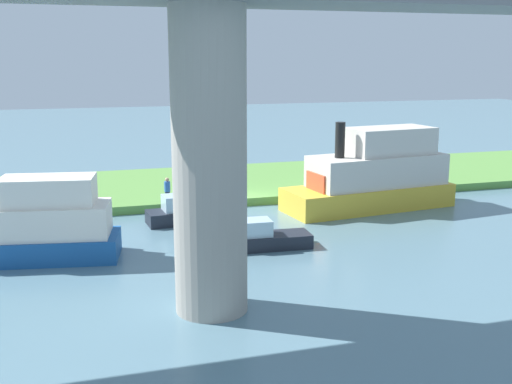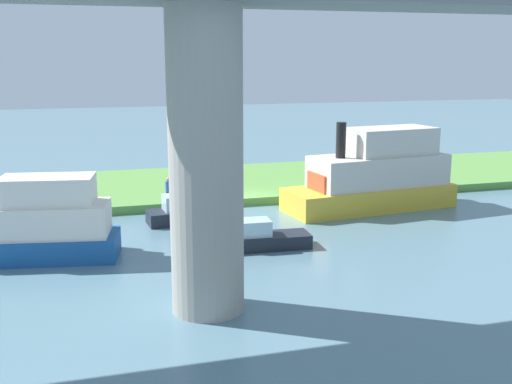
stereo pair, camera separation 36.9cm
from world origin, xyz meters
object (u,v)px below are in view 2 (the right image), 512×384
at_px(mooring_post, 313,184).
at_px(marker_buoy, 200,273).
at_px(houseboat_blue, 32,226).
at_px(pontoon_yellow, 188,212).
at_px(person_on_bank, 168,189).
at_px(skiff_small, 16,223).
at_px(bridge_pylon, 206,164).
at_px(riverboat_paddlewheel, 262,238).
at_px(motorboat_red, 375,176).

height_order(mooring_post, marker_buoy, mooring_post).
xyz_separation_m(houseboat_blue, marker_buoy, (-6.65, 4.64, -1.27)).
height_order(mooring_post, pontoon_yellow, pontoon_yellow).
distance_m(mooring_post, marker_buoy, 16.21).
height_order(person_on_bank, skiff_small, person_on_bank).
distance_m(person_on_bank, skiff_small, 8.86).
relative_size(mooring_post, marker_buoy, 1.57).
xyz_separation_m(person_on_bank, pontoon_yellow, (-0.55, 3.42, -0.64)).
bearing_deg(mooring_post, houseboat_blue, 26.29).
distance_m(bridge_pylon, houseboat_blue, 10.74).
bearing_deg(marker_buoy, riverboat_paddlewheel, -138.10).
bearing_deg(houseboat_blue, marker_buoy, 145.09).
height_order(riverboat_paddlewheel, houseboat_blue, houseboat_blue).
bearing_deg(pontoon_yellow, riverboat_paddlewheel, 114.31).
xyz_separation_m(motorboat_red, riverboat_paddlewheel, (8.74, 5.82, -1.44)).
bearing_deg(pontoon_yellow, marker_buoy, 82.97).
bearing_deg(marker_buoy, bridge_pylon, 84.66).
xyz_separation_m(person_on_bank, motorboat_red, (-11.85, 3.28, 0.74)).
distance_m(motorboat_red, riverboat_paddlewheel, 10.60).
xyz_separation_m(motorboat_red, marker_buoy, (12.41, 9.11, -1.69)).
height_order(pontoon_yellow, marker_buoy, pontoon_yellow).
relative_size(motorboat_red, riverboat_paddlewheel, 2.46).
distance_m(pontoon_yellow, marker_buoy, 9.05).
height_order(riverboat_paddlewheel, skiff_small, skiff_small).
relative_size(bridge_pylon, riverboat_paddlewheel, 2.45).
distance_m(riverboat_paddlewheel, marker_buoy, 4.94).
bearing_deg(skiff_small, houseboat_blue, 102.98).
bearing_deg(houseboat_blue, person_on_bank, -132.91).
distance_m(riverboat_paddlewheel, houseboat_blue, 10.46).
xyz_separation_m(pontoon_yellow, marker_buoy, (1.11, 8.97, -0.31)).
bearing_deg(marker_buoy, pontoon_yellow, -97.03).
relative_size(person_on_bank, skiff_small, 0.30).
xyz_separation_m(bridge_pylon, person_on_bank, (-0.85, -15.55, -4.08)).
height_order(person_on_bank, houseboat_blue, houseboat_blue).
xyz_separation_m(motorboat_red, pontoon_yellow, (11.30, 0.14, -1.38)).
distance_m(bridge_pylon, pontoon_yellow, 13.09).
relative_size(riverboat_paddlewheel, pontoon_yellow, 0.90).
bearing_deg(person_on_bank, mooring_post, -177.41).
bearing_deg(motorboat_red, skiff_small, -0.71).
bearing_deg(marker_buoy, mooring_post, -127.68).
relative_size(person_on_bank, mooring_post, 1.77).
height_order(person_on_bank, marker_buoy, person_on_bank).
bearing_deg(skiff_small, person_on_bank, -159.92).
xyz_separation_m(person_on_bank, skiff_small, (8.30, 3.03, -0.68)).
distance_m(bridge_pylon, motorboat_red, 17.97).
bearing_deg(bridge_pylon, motorboat_red, -136.01).
height_order(bridge_pylon, pontoon_yellow, bridge_pylon).
distance_m(bridge_pylon, mooring_post, 19.45).
distance_m(mooring_post, motorboat_red, 4.60).
xyz_separation_m(person_on_bank, riverboat_paddlewheel, (-3.12, 9.10, -0.70)).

